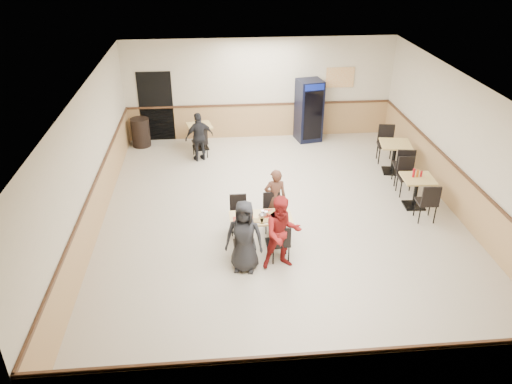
{
  "coord_description": "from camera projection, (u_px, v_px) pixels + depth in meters",
  "views": [
    {
      "loc": [
        -1.43,
        -9.46,
        5.84
      ],
      "look_at": [
        -0.62,
        -0.5,
        0.99
      ],
      "focal_mm": 35.0,
      "sensor_mm": 36.0,
      "label": 1
    }
  ],
  "objects": [
    {
      "name": "side_table_near_chair_south",
      "position": [
        427.0,
        201.0,
        10.95
      ],
      "size": [
        0.46,
        0.46,
        0.95
      ],
      "primitive_type": null,
      "rotation": [
        0.0,
        0.0,
        3.08
      ],
      "color": "black",
      "rests_on": "ground"
    },
    {
      "name": "side_table_near",
      "position": [
        417.0,
        187.0,
        11.46
      ],
      "size": [
        0.74,
        0.74,
        0.75
      ],
      "rotation": [
        0.0,
        0.0,
        -0.06
      ],
      "color": "black",
      "rests_on": "ground"
    },
    {
      "name": "main_table",
      "position": [
        261.0,
        226.0,
        10.08
      ],
      "size": [
        1.26,
        0.65,
        0.67
      ],
      "rotation": [
        0.0,
        0.0,
        0.02
      ],
      "color": "black",
      "rests_on": "ground"
    },
    {
      "name": "diner_woman_left",
      "position": [
        244.0,
        236.0,
        9.25
      ],
      "size": [
        0.79,
        0.6,
        1.45
      ],
      "primitive_type": "imported",
      "rotation": [
        0.0,
        0.0,
        -0.21
      ],
      "color": "black",
      "rests_on": "ground"
    },
    {
      "name": "tabletop_clutter",
      "position": [
        262.0,
        217.0,
        9.92
      ],
      "size": [
        1.1,
        0.56,
        0.12
      ],
      "rotation": [
        0.0,
        0.0,
        0.02
      ],
      "color": "#A81D0B",
      "rests_on": "main_table"
    },
    {
      "name": "side_table_near_chair_north",
      "position": [
        407.0,
        177.0,
        12.0
      ],
      "size": [
        0.46,
        0.46,
        0.95
      ],
      "primitive_type": null,
      "rotation": [
        0.0,
        0.0,
        -0.06
      ],
      "color": "black",
      "rests_on": "ground"
    },
    {
      "name": "lone_diner",
      "position": [
        199.0,
        137.0,
        13.67
      ],
      "size": [
        0.87,
        0.61,
        1.37
      ],
      "primitive_type": "imported",
      "rotation": [
        0.0,
        0.0,
        3.52
      ],
      "color": "black",
      "rests_on": "ground"
    },
    {
      "name": "ground",
      "position": [
        281.0,
        219.0,
        11.18
      ],
      "size": [
        10.0,
        10.0,
        0.0
      ],
      "primitive_type": "plane",
      "color": "beige",
      "rests_on": "ground"
    },
    {
      "name": "room_shell",
      "position": [
        335.0,
        148.0,
        13.28
      ],
      "size": [
        10.0,
        10.0,
        10.0
      ],
      "color": "silver",
      "rests_on": "ground"
    },
    {
      "name": "side_table_far",
      "position": [
        394.0,
        153.0,
        13.06
      ],
      "size": [
        0.88,
        0.88,
        0.82
      ],
      "rotation": [
        0.0,
        0.0,
        -0.17
      ],
      "color": "black",
      "rests_on": "ground"
    },
    {
      "name": "diner_woman_right",
      "position": [
        282.0,
        233.0,
        9.3
      ],
      "size": [
        0.79,
        0.65,
        1.51
      ],
      "primitive_type": "imported",
      "rotation": [
        0.0,
        0.0,
        0.11
      ],
      "color": "maroon",
      "rests_on": "ground"
    },
    {
      "name": "trash_bin",
      "position": [
        141.0,
        132.0,
        14.68
      ],
      "size": [
        0.54,
        0.54,
        0.85
      ],
      "primitive_type": "cylinder",
      "color": "black",
      "rests_on": "ground"
    },
    {
      "name": "side_table_far_chair_north",
      "position": [
        386.0,
        144.0,
        13.65
      ],
      "size": [
        0.56,
        0.56,
        1.04
      ],
      "primitive_type": null,
      "rotation": [
        0.0,
        0.0,
        -0.17
      ],
      "color": "black",
      "rests_on": "ground"
    },
    {
      "name": "diner_man_opposite",
      "position": [
        275.0,
        198.0,
        10.68
      ],
      "size": [
        0.5,
        0.34,
        1.33
      ],
      "primitive_type": "imported",
      "rotation": [
        0.0,
        0.0,
        3.19
      ],
      "color": "brown",
      "rests_on": "ground"
    },
    {
      "name": "condiment_caddy",
      "position": [
        417.0,
        173.0,
        11.34
      ],
      "size": [
        0.23,
        0.06,
        0.2
      ],
      "color": "#AB0C16",
      "rests_on": "side_table_near"
    },
    {
      "name": "side_table_far_chair_south",
      "position": [
        403.0,
        165.0,
        12.5
      ],
      "size": [
        0.56,
        0.56,
        1.04
      ],
      "primitive_type": null,
      "rotation": [
        0.0,
        0.0,
        2.97
      ],
      "color": "black",
      "rests_on": "ground"
    },
    {
      "name": "main_chairs",
      "position": [
        259.0,
        227.0,
        10.09
      ],
      "size": [
        1.14,
        1.49,
        0.85
      ],
      "rotation": [
        0.0,
        0.0,
        0.02
      ],
      "color": "black",
      "rests_on": "ground"
    },
    {
      "name": "back_table_chair_lone",
      "position": [
        200.0,
        141.0,
        13.99
      ],
      "size": [
        0.5,
        0.5,
        0.92
      ],
      "primitive_type": null,
      "rotation": [
        0.0,
        0.0,
        3.34
      ],
      "color": "black",
      "rests_on": "ground"
    },
    {
      "name": "back_table",
      "position": [
        200.0,
        133.0,
        14.49
      ],
      "size": [
        0.8,
        0.8,
        0.72
      ],
      "rotation": [
        0.0,
        0.0,
        0.2
      ],
      "color": "black",
      "rests_on": "ground"
    },
    {
      "name": "pepsi_cooler",
      "position": [
        309.0,
        111.0,
        14.88
      ],
      "size": [
        0.81,
        0.81,
        1.85
      ],
      "rotation": [
        0.0,
        0.0,
        0.18
      ],
      "color": "black",
      "rests_on": "ground"
    }
  ]
}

